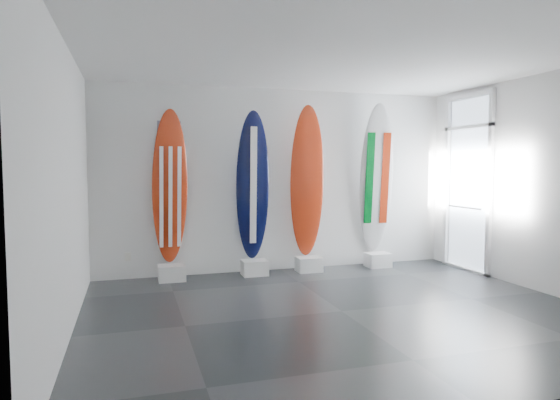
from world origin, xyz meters
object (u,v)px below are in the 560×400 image
object	(u,v)px
surfboard_swiss	(307,181)
surfboard_italy	(376,179)
surfboard_usa	(170,188)
surfboard_navy	(253,186)

from	to	relation	value
surfboard_swiss	surfboard_italy	size ratio (longest dim) A/B	0.97
surfboard_swiss	surfboard_italy	xyz separation A→B (m)	(1.27, 0.00, 0.04)
surfboard_swiss	surfboard_usa	bearing A→B (deg)	-172.69
surfboard_italy	surfboard_usa	bearing A→B (deg)	-170.73
surfboard_usa	surfboard_swiss	distance (m)	2.21
surfboard_navy	surfboard_swiss	size ratio (longest dim) A/B	0.95
surfboard_swiss	surfboard_italy	distance (m)	1.27
surfboard_navy	surfboard_italy	distance (m)	2.19
surfboard_navy	surfboard_swiss	xyz separation A→B (m)	(0.92, 0.00, 0.06)
surfboard_italy	surfboard_swiss	bearing A→B (deg)	-170.73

